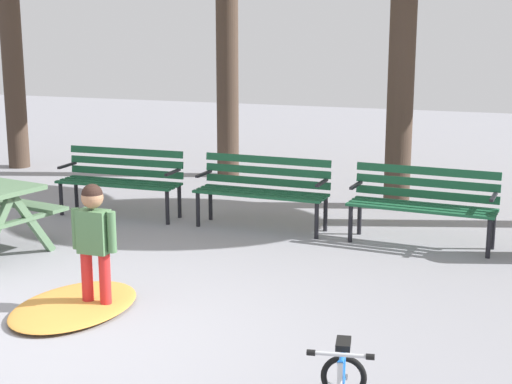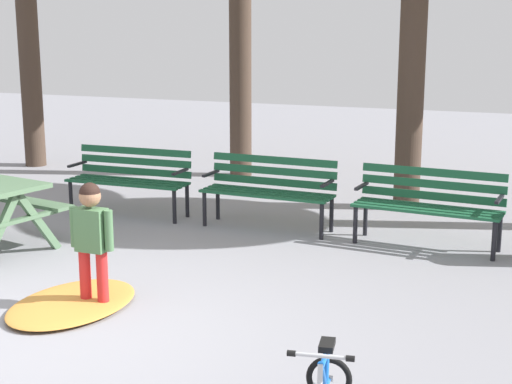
# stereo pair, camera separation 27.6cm
# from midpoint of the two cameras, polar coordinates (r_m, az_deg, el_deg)

# --- Properties ---
(ground) EXTENTS (36.00, 36.00, 0.00)m
(ground) POSITION_cam_midpoint_polar(r_m,az_deg,el_deg) (6.14, -16.21, -10.81)
(ground) COLOR gray
(park_bench_far_left) EXTENTS (1.62, 0.52, 0.85)m
(park_bench_far_left) POSITION_cam_midpoint_polar(r_m,az_deg,el_deg) (9.79, -10.93, 1.18)
(park_bench_far_left) COLOR #195133
(park_bench_far_left) RESTS_ON ground
(park_bench_left) EXTENTS (1.61, 0.48, 0.85)m
(park_bench_left) POSITION_cam_midpoint_polar(r_m,az_deg,el_deg) (9.01, -0.33, 0.45)
(park_bench_left) COLOR #195133
(park_bench_left) RESTS_ON ground
(park_bench_right) EXTENTS (1.62, 0.54, 0.85)m
(park_bench_right) POSITION_cam_midpoint_polar(r_m,az_deg,el_deg) (8.48, 11.64, -0.55)
(park_bench_right) COLOR #195133
(park_bench_right) RESTS_ON ground
(child_standing) EXTENTS (0.42, 0.19, 1.10)m
(child_standing) POSITION_cam_midpoint_polar(r_m,az_deg,el_deg) (6.51, -13.35, -3.28)
(child_standing) COLOR red
(child_standing) RESTS_ON ground
(leaf_pile) EXTENTS (0.96, 1.35, 0.07)m
(leaf_pile) POSITION_cam_midpoint_polar(r_m,az_deg,el_deg) (6.73, -14.74, -8.32)
(leaf_pile) COLOR #C68438
(leaf_pile) RESTS_ON ground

